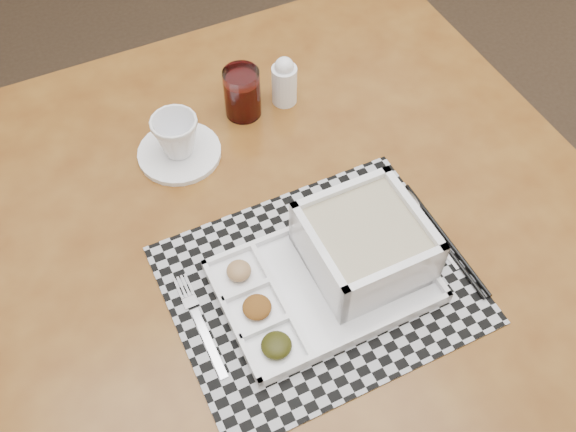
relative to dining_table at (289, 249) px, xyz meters
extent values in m
plane|color=#2D2016|center=(0.42, 0.78, -0.73)|extent=(5.00, 5.00, 0.00)
cube|color=#572C0F|center=(0.00, 0.00, 0.06)|extent=(1.09, 1.09, 0.04)
cylinder|color=#572C0F|center=(-0.48, 0.49, -0.34)|extent=(0.05, 0.05, 0.77)
cylinder|color=#572C0F|center=(0.49, 0.48, -0.34)|extent=(0.05, 0.05, 0.77)
cube|color=#572C0F|center=(0.00, 0.46, 0.00)|extent=(0.93, 0.04, 0.09)
cube|color=#572C0F|center=(-0.46, 0.00, 0.00)|extent=(0.04, 0.93, 0.09)
cube|color=#572C0F|center=(0.46, 0.00, 0.00)|extent=(0.04, 0.93, 0.09)
cube|color=#A5A6AD|center=(-0.01, -0.13, 0.08)|extent=(0.46, 0.37, 0.00)
cube|color=white|center=(-0.01, -0.13, 0.09)|extent=(0.32, 0.22, 0.01)
cube|color=white|center=(0.00, -0.03, 0.10)|extent=(0.32, 0.01, 0.01)
cube|color=white|center=(-0.01, -0.24, 0.10)|extent=(0.32, 0.01, 0.01)
cube|color=white|center=(-0.16, -0.13, 0.10)|extent=(0.01, 0.22, 0.01)
cube|color=white|center=(0.15, -0.13, 0.10)|extent=(0.01, 0.22, 0.01)
cube|color=white|center=(-0.08, -0.13, 0.10)|extent=(0.01, 0.20, 0.01)
cube|color=white|center=(-0.12, -0.17, 0.10)|extent=(0.08, 0.01, 0.01)
cube|color=white|center=(-0.12, -0.10, 0.10)|extent=(0.08, 0.01, 0.01)
ellipsoid|color=black|center=(-0.12, -0.20, 0.11)|extent=(0.04, 0.04, 0.02)
ellipsoid|color=#4F260D|center=(-0.12, -0.13, 0.11)|extent=(0.04, 0.04, 0.02)
ellipsoid|color=#936943|center=(-0.12, -0.06, 0.11)|extent=(0.04, 0.04, 0.02)
cube|color=white|center=(0.07, -0.12, 0.10)|extent=(0.17, 0.17, 0.01)
cube|color=white|center=(0.07, -0.04, 0.14)|extent=(0.17, 0.01, 0.09)
cube|color=white|center=(0.07, -0.20, 0.14)|extent=(0.17, 0.01, 0.09)
cube|color=white|center=(-0.01, -0.12, 0.14)|extent=(0.01, 0.17, 0.09)
cube|color=white|center=(0.15, -0.12, 0.14)|extent=(0.01, 0.17, 0.09)
cube|color=#B9AF89|center=(0.07, -0.12, 0.14)|extent=(0.15, 0.15, 0.08)
cube|color=silver|center=(-0.20, -0.15, 0.09)|extent=(0.01, 0.12, 0.00)
cube|color=silver|center=(-0.20, -0.07, 0.09)|extent=(0.02, 0.02, 0.00)
cube|color=silver|center=(-0.21, -0.04, 0.09)|extent=(0.00, 0.04, 0.00)
cube|color=silver|center=(-0.21, -0.04, 0.09)|extent=(0.00, 0.04, 0.00)
cube|color=silver|center=(-0.20, -0.04, 0.09)|extent=(0.00, 0.04, 0.00)
cube|color=silver|center=(-0.19, -0.04, 0.09)|extent=(0.00, 0.04, 0.00)
cube|color=silver|center=(0.20, -0.14, 0.09)|extent=(0.01, 0.12, 0.00)
ellipsoid|color=silver|center=(0.20, -0.05, 0.09)|extent=(0.04, 0.06, 0.01)
cylinder|color=black|center=(0.20, -0.14, 0.09)|extent=(0.01, 0.24, 0.01)
cylinder|color=black|center=(0.21, -0.14, 0.09)|extent=(0.01, 0.24, 0.01)
cylinder|color=white|center=(-0.11, 0.22, 0.09)|extent=(0.15, 0.15, 0.01)
imported|color=white|center=(-0.11, 0.22, 0.13)|extent=(0.11, 0.11, 0.08)
cylinder|color=white|center=(0.04, 0.27, 0.13)|extent=(0.07, 0.07, 0.10)
cylinder|color=#390404|center=(0.04, 0.27, 0.12)|extent=(0.06, 0.06, 0.08)
cylinder|color=white|center=(0.12, 0.26, 0.12)|extent=(0.05, 0.05, 0.08)
sphere|color=white|center=(0.12, 0.26, 0.17)|extent=(0.04, 0.04, 0.04)
camera|label=1|loc=(-0.28, -0.56, 0.95)|focal=40.00mm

